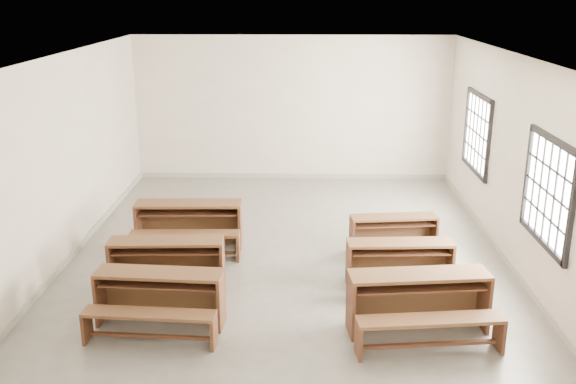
{
  "coord_description": "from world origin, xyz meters",
  "views": [
    {
      "loc": [
        0.23,
        -9.88,
        4.13
      ],
      "look_at": [
        0.0,
        0.0,
        1.0
      ],
      "focal_mm": 40.0,
      "sensor_mm": 36.0,
      "label": 1
    }
  ],
  "objects_px": {
    "desk_set_1": "(166,261)",
    "desk_set_2": "(189,222)",
    "desk_set_3": "(419,299)",
    "desk_set_4": "(400,261)",
    "desk_set_0": "(159,295)",
    "desk_set_5": "(394,232)"
  },
  "relations": [
    {
      "from": "desk_set_3",
      "to": "desk_set_4",
      "type": "height_order",
      "value": "desk_set_3"
    },
    {
      "from": "desk_set_0",
      "to": "desk_set_4",
      "type": "bearing_deg",
      "value": 24.23
    },
    {
      "from": "desk_set_1",
      "to": "desk_set_5",
      "type": "bearing_deg",
      "value": 19.39
    },
    {
      "from": "desk_set_5",
      "to": "desk_set_2",
      "type": "bearing_deg",
      "value": 170.96
    },
    {
      "from": "desk_set_4",
      "to": "desk_set_2",
      "type": "bearing_deg",
      "value": 154.0
    },
    {
      "from": "desk_set_3",
      "to": "desk_set_5",
      "type": "relative_size",
      "value": 1.24
    },
    {
      "from": "desk_set_0",
      "to": "desk_set_2",
      "type": "relative_size",
      "value": 0.94
    },
    {
      "from": "desk_set_2",
      "to": "desk_set_3",
      "type": "distance_m",
      "value": 4.29
    },
    {
      "from": "desk_set_0",
      "to": "desk_set_1",
      "type": "bearing_deg",
      "value": 100.41
    },
    {
      "from": "desk_set_0",
      "to": "desk_set_5",
      "type": "distance_m",
      "value": 4.11
    },
    {
      "from": "desk_set_1",
      "to": "desk_set_3",
      "type": "height_order",
      "value": "desk_set_3"
    },
    {
      "from": "desk_set_0",
      "to": "desk_set_3",
      "type": "height_order",
      "value": "desk_set_3"
    },
    {
      "from": "desk_set_3",
      "to": "desk_set_0",
      "type": "bearing_deg",
      "value": 172.04
    },
    {
      "from": "desk_set_2",
      "to": "desk_set_4",
      "type": "distance_m",
      "value": 3.57
    },
    {
      "from": "desk_set_0",
      "to": "desk_set_2",
      "type": "xyz_separation_m",
      "value": [
        -0.07,
        2.59,
        0.03
      ]
    },
    {
      "from": "desk_set_2",
      "to": "desk_set_4",
      "type": "relative_size",
      "value": 1.13
    },
    {
      "from": "desk_set_3",
      "to": "desk_set_4",
      "type": "bearing_deg",
      "value": 85.8
    },
    {
      "from": "desk_set_1",
      "to": "desk_set_4",
      "type": "xyz_separation_m",
      "value": [
        3.35,
        0.14,
        -0.03
      ]
    },
    {
      "from": "desk_set_1",
      "to": "desk_set_2",
      "type": "height_order",
      "value": "desk_set_2"
    },
    {
      "from": "desk_set_2",
      "to": "desk_set_0",
      "type": "bearing_deg",
      "value": -90.27
    },
    {
      "from": "desk_set_1",
      "to": "desk_set_2",
      "type": "bearing_deg",
      "value": 85.25
    },
    {
      "from": "desk_set_1",
      "to": "desk_set_4",
      "type": "distance_m",
      "value": 3.36
    }
  ]
}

